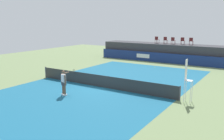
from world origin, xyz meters
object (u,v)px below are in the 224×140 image
object	(u,v)px
spectator_chair_right	(183,41)
net_post_far	(180,93)
spectator_chair_far_left	(157,40)
spectator_chair_center	(173,40)
net_post_near	(46,72)
spectator_chair_far_right	(191,41)
spectator_chair_left	(166,40)
tennis_ball	(155,67)
umpire_chair	(187,78)
tennis_player	(64,82)

from	to	relation	value
spectator_chair_right	net_post_far	xyz separation A→B (m)	(4.55, -15.32, -2.19)
spectator_chair_far_left	spectator_chair_center	xyz separation A→B (m)	(2.25, -0.22, 0.00)
spectator_chair_far_left	spectator_chair_right	bearing A→B (deg)	2.10
spectator_chair_right	net_post_near	distance (m)	17.36
spectator_chair_far_right	spectator_chair_far_left	bearing A→B (deg)	-177.36
spectator_chair_far_right	spectator_chair_left	bearing A→B (deg)	-176.79
spectator_chair_left	spectator_chair_far_right	bearing A→B (deg)	3.21
net_post_near	tennis_ball	world-z (taller)	net_post_near
umpire_chair	spectator_chair_left	bearing A→B (deg)	115.16
spectator_chair_far_right	tennis_player	distance (m)	18.95
spectator_chair_left	net_post_far	xyz separation A→B (m)	(6.75, -15.22, -2.19)
spectator_chair_left	spectator_chair_right	xyz separation A→B (m)	(2.19, 0.10, 0.00)
spectator_chair_left	spectator_chair_center	size ratio (longest dim) A/B	1.00
spectator_chair_center	spectator_chair_far_right	bearing A→B (deg)	11.11
spectator_chair_far_left	tennis_player	xyz separation A→B (m)	(0.75, -18.32, -1.73)
net_post_far	spectator_chair_far_left	bearing A→B (deg)	117.52
spectator_chair_center	spectator_chair_right	bearing A→B (deg)	16.97
spectator_chair_left	net_post_far	distance (m)	16.80
spectator_chair_far_right	net_post_far	distance (m)	15.96
spectator_chair_far_left	spectator_chair_right	size ratio (longest dim) A/B	1.00
umpire_chair	net_post_near	world-z (taller)	umpire_chair
spectator_chair_right	net_post_near	xyz separation A→B (m)	(-7.85, -15.32, -2.19)
spectator_chair_center	net_post_near	xyz separation A→B (m)	(-6.73, -14.99, -2.19)
spectator_chair_far_right	umpire_chair	bearing A→B (deg)	-75.66
spectator_chair_left	spectator_chair_right	world-z (taller)	same
tennis_player	spectator_chair_right	bearing A→B (deg)	81.94
tennis_player	tennis_ball	xyz separation A→B (m)	(1.28, 13.01, -0.92)
tennis_player	spectator_chair_far_left	bearing A→B (deg)	92.35
spectator_chair_far_right	umpire_chair	xyz separation A→B (m)	(3.94, -15.41, -1.11)
spectator_chair_center	umpire_chair	xyz separation A→B (m)	(6.07, -14.99, -1.11)
spectator_chair_far_left	spectator_chair_far_right	world-z (taller)	same
spectator_chair_right	spectator_chair_far_right	xyz separation A→B (m)	(1.02, 0.08, 0.00)
net_post_near	net_post_far	bearing A→B (deg)	0.00
spectator_chair_left	spectator_chair_far_right	world-z (taller)	same
umpire_chair	net_post_near	xyz separation A→B (m)	(-12.80, 0.00, -1.09)
spectator_chair_left	spectator_chair_far_left	bearing A→B (deg)	-178.91
spectator_chair_right	umpire_chair	bearing A→B (deg)	-72.07
net_post_far	spectator_chair_right	bearing A→B (deg)	106.55
spectator_chair_far_left	tennis_player	world-z (taller)	spectator_chair_far_left
spectator_chair_far_left	spectator_chair_far_right	size ratio (longest dim) A/B	1.00
spectator_chair_center	umpire_chair	size ratio (longest dim) A/B	0.32
umpire_chair	net_post_far	bearing A→B (deg)	179.75
spectator_chair_left	spectator_chair_right	size ratio (longest dim) A/B	1.00
spectator_chair_center	tennis_player	world-z (taller)	spectator_chair_center
spectator_chair_left	umpire_chair	world-z (taller)	spectator_chair_left
spectator_chair_right	tennis_player	bearing A→B (deg)	-98.06
spectator_chair_left	spectator_chair_far_right	size ratio (longest dim) A/B	1.00
umpire_chair	tennis_player	world-z (taller)	umpire_chair
spectator_chair_far_right	umpire_chair	distance (m)	15.94
net_post_far	net_post_near	bearing A→B (deg)	180.00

